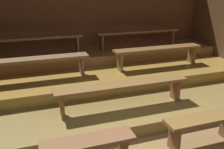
{
  "coord_description": "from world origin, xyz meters",
  "views": [
    {
      "loc": [
        -1.37,
        -1.99,
        2.18
      ],
      "look_at": [
        0.1,
        2.33,
        0.53
      ],
      "focal_mm": 39.84,
      "sensor_mm": 36.0,
      "label": 1
    }
  ],
  "objects_px": {
    "bench_floor_left": "(88,147)",
    "bench_middle_left": "(35,62)",
    "bench_lower_center": "(123,87)",
    "bench_upper_left": "(34,40)",
    "bench_upper_right": "(138,33)",
    "bench_middle_right": "(158,51)",
    "bench_floor_right": "(203,124)"
  },
  "relations": [
    {
      "from": "bench_floor_left",
      "to": "bench_middle_left",
      "type": "height_order",
      "value": "bench_middle_left"
    },
    {
      "from": "bench_middle_left",
      "to": "bench_upper_left",
      "type": "height_order",
      "value": "bench_upper_left"
    },
    {
      "from": "bench_middle_right",
      "to": "bench_upper_left",
      "type": "height_order",
      "value": "bench_upper_left"
    },
    {
      "from": "bench_middle_left",
      "to": "bench_upper_right",
      "type": "distance_m",
      "value": 2.76
    },
    {
      "from": "bench_floor_left",
      "to": "bench_middle_left",
      "type": "relative_size",
      "value": 0.56
    },
    {
      "from": "bench_floor_left",
      "to": "bench_lower_center",
      "type": "relative_size",
      "value": 0.51
    },
    {
      "from": "bench_middle_right",
      "to": "bench_upper_right",
      "type": "bearing_deg",
      "value": 92.73
    },
    {
      "from": "bench_middle_right",
      "to": "bench_upper_left",
      "type": "distance_m",
      "value": 2.76
    },
    {
      "from": "bench_floor_right",
      "to": "bench_upper_right",
      "type": "relative_size",
      "value": 0.53
    },
    {
      "from": "bench_upper_right",
      "to": "bench_lower_center",
      "type": "bearing_deg",
      "value": -119.7
    },
    {
      "from": "bench_lower_center",
      "to": "bench_upper_left",
      "type": "bearing_deg",
      "value": 120.23
    },
    {
      "from": "bench_middle_right",
      "to": "bench_upper_right",
      "type": "height_order",
      "value": "bench_upper_right"
    },
    {
      "from": "bench_lower_center",
      "to": "bench_middle_left",
      "type": "bearing_deg",
      "value": 137.5
    },
    {
      "from": "bench_upper_right",
      "to": "bench_floor_right",
      "type": "bearing_deg",
      "value": -97.66
    },
    {
      "from": "bench_floor_left",
      "to": "bench_middle_right",
      "type": "relative_size",
      "value": 0.56
    },
    {
      "from": "bench_lower_center",
      "to": "bench_middle_left",
      "type": "xyz_separation_m",
      "value": [
        -1.32,
        1.21,
        0.22
      ]
    },
    {
      "from": "bench_middle_left",
      "to": "bench_middle_right",
      "type": "bearing_deg",
      "value": 0.0
    },
    {
      "from": "bench_floor_left",
      "to": "bench_floor_right",
      "type": "height_order",
      "value": "same"
    },
    {
      "from": "bench_floor_left",
      "to": "bench_upper_left",
      "type": "relative_size",
      "value": 0.53
    },
    {
      "from": "bench_floor_left",
      "to": "bench_middle_left",
      "type": "bearing_deg",
      "value": 102.07
    },
    {
      "from": "bench_floor_left",
      "to": "bench_upper_right",
      "type": "height_order",
      "value": "bench_upper_right"
    },
    {
      "from": "bench_upper_left",
      "to": "bench_upper_right",
      "type": "distance_m",
      "value": 2.52
    },
    {
      "from": "bench_middle_right",
      "to": "bench_upper_right",
      "type": "relative_size",
      "value": 0.94
    },
    {
      "from": "bench_lower_center",
      "to": "bench_middle_right",
      "type": "height_order",
      "value": "bench_middle_right"
    },
    {
      "from": "bench_middle_right",
      "to": "bench_upper_right",
      "type": "xyz_separation_m",
      "value": [
        -0.05,
        0.98,
        0.23
      ]
    },
    {
      "from": "bench_floor_right",
      "to": "bench_middle_left",
      "type": "bearing_deg",
      "value": 133.65
    },
    {
      "from": "bench_floor_left",
      "to": "bench_lower_center",
      "type": "bearing_deg",
      "value": 50.7
    },
    {
      "from": "bench_middle_left",
      "to": "bench_upper_left",
      "type": "distance_m",
      "value": 1.0
    },
    {
      "from": "bench_floor_right",
      "to": "bench_upper_right",
      "type": "distance_m",
      "value": 3.32
    },
    {
      "from": "bench_lower_center",
      "to": "bench_upper_left",
      "type": "height_order",
      "value": "bench_upper_left"
    },
    {
      "from": "bench_floor_right",
      "to": "bench_lower_center",
      "type": "relative_size",
      "value": 0.51
    },
    {
      "from": "bench_middle_right",
      "to": "bench_upper_left",
      "type": "relative_size",
      "value": 0.94
    }
  ]
}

